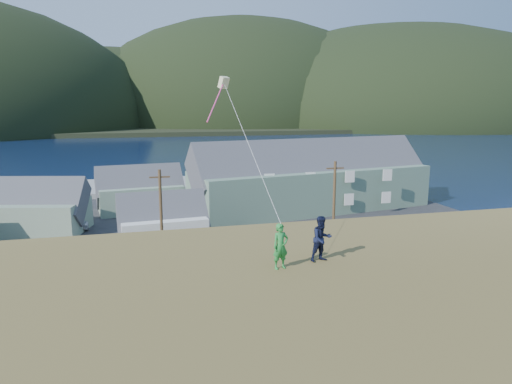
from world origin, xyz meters
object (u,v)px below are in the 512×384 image
shed_palegreen_near (37,208)px  wharf (123,188)px  kite_flyer_navy (322,239)px  shed_palegreen_far (140,190)px  lodge (313,177)px  shed_white (163,223)px  kite_flyer_green (281,246)px

shed_palegreen_near → wharf: bearing=85.2°
shed_palegreen_near → kite_flyer_navy: (17.45, -34.70, 5.41)m
shed_palegreen_far → lodge: bearing=-20.1°
wharf → shed_white: (4.63, -32.48, 2.04)m
kite_flyer_green → kite_flyer_navy: kite_flyer_navy is taller
kite_flyer_navy → lodge: bearing=58.0°
shed_palegreen_far → kite_flyer_green: size_ratio=6.58×
shed_palegreen_far → wharf: bearing=91.8°
lodge → shed_palegreen_near: (-31.91, -3.38, -1.57)m
shed_white → shed_palegreen_near: bearing=140.6°
wharf → kite_flyer_green: (7.84, -59.05, 7.61)m
shed_white → kite_flyer_green: (3.20, -26.56, 5.57)m
lodge → kite_flyer_green: (-16.26, -38.47, 3.80)m
shed_palegreen_near → kite_flyer_green: kite_flyer_green is taller
lodge → shed_palegreen_near: 32.13m
shed_palegreen_far → kite_flyer_green: bearing=-90.8°
lodge → shed_palegreen_far: size_ratio=2.86×
wharf → shed_palegreen_far: bearing=-80.5°
wharf → lodge: bearing=-40.5°
lodge → shed_white: size_ratio=3.80×
wharf → kite_flyer_navy: size_ratio=14.40×
shed_white → kite_flyer_navy: 27.22m
shed_palegreen_near → kite_flyer_green: size_ratio=6.36×
shed_palegreen_near → lodge: bearing=19.3°
lodge → shed_white: bearing=-159.2°
kite_flyer_green → kite_flyer_navy: 1.84m
lodge → shed_white: 22.88m
shed_white → kite_flyer_navy: (5.00, -26.16, 5.61)m
shed_palegreen_near → shed_white: shed_palegreen_near is taller
wharf → shed_white: bearing=-81.9°
shed_palegreen_near → shed_white: size_ratio=1.28×
shed_white → kite_flyer_green: size_ratio=4.95×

